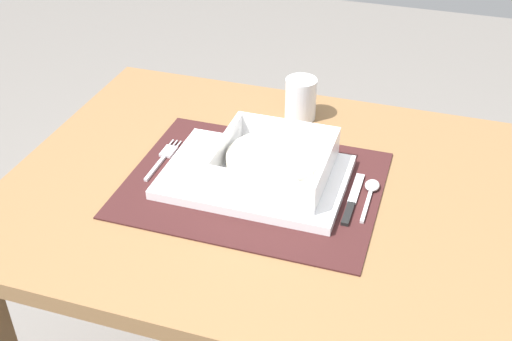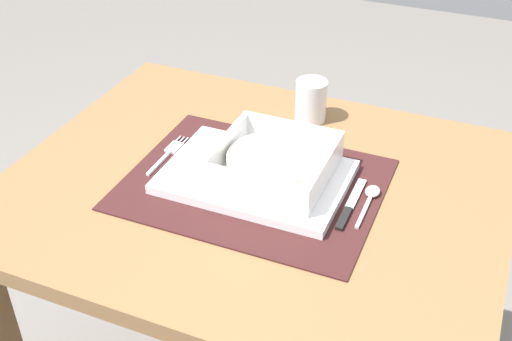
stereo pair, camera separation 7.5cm
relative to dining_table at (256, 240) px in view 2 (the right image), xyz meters
The scene contains 8 objects.
dining_table is the anchor object (origin of this frame).
placemat 0.13m from the dining_table, 62.04° to the right, with size 0.42×0.33×0.00m, color #381919.
serving_plate 0.14m from the dining_table, 34.44° to the left, with size 0.30×0.21×0.02m, color white.
porridge_bowl 0.17m from the dining_table, 18.69° to the left, with size 0.18×0.18×0.05m.
fork 0.22m from the dining_table, behind, with size 0.02×0.13×0.00m.
spoon 0.24m from the dining_table, ahead, with size 0.02×0.11×0.01m.
butter_knife 0.21m from the dining_table, ahead, with size 0.01×0.14×0.01m.
drinking_glass 0.29m from the dining_table, 86.02° to the left, with size 0.06×0.06×0.08m.
Camera 2 is at (0.34, -0.82, 1.39)m, focal length 45.18 mm.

